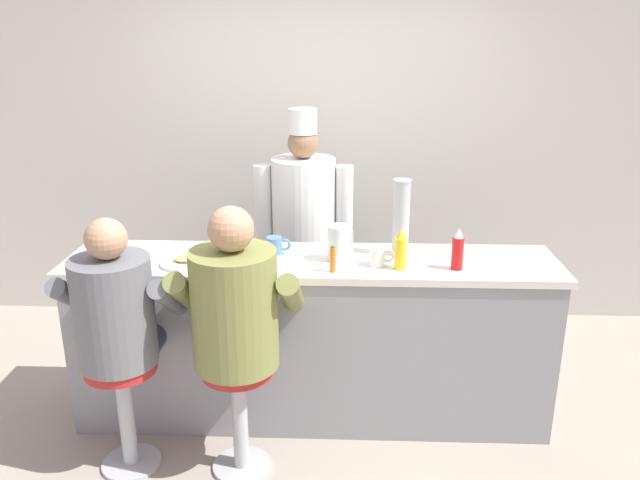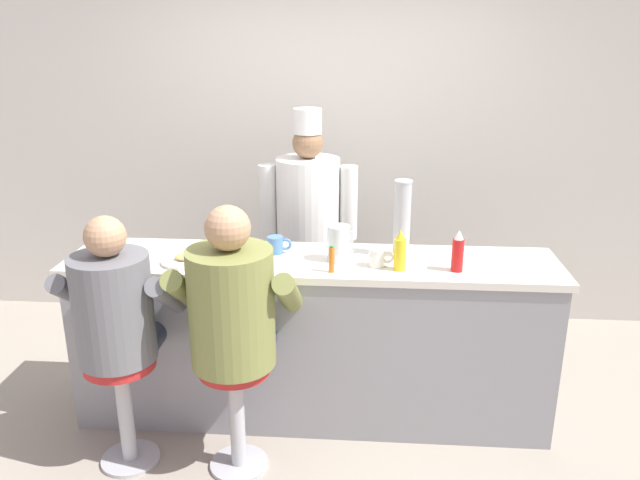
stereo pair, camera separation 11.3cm
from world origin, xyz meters
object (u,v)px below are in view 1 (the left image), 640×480
(coffee_mug_white, at_px, (378,257))
(cup_stack_steel, at_px, (401,218))
(breakfast_plate, at_px, (185,262))
(coffee_mug_blue, at_px, (275,245))
(water_pitcher_clear, at_px, (339,243))
(mustard_bottle_yellow, at_px, (400,251))
(hot_sauce_bottle_orange, at_px, (333,259))
(cook_in_whites_near, at_px, (304,223))
(ketchup_bottle_red, at_px, (458,250))
(diner_seated_grey, at_px, (118,319))
(cereal_bowl, at_px, (98,264))
(diner_seated_olive, at_px, (236,315))

(coffee_mug_white, relative_size, cup_stack_steel, 0.32)
(breakfast_plate, relative_size, coffee_mug_blue, 1.87)
(water_pitcher_clear, height_order, coffee_mug_blue, water_pitcher_clear)
(mustard_bottle_yellow, bearing_deg, hot_sauce_bottle_orange, -170.93)
(cup_stack_steel, relative_size, cook_in_whites_near, 0.25)
(hot_sauce_bottle_orange, relative_size, breakfast_plate, 0.55)
(cook_in_whites_near, bearing_deg, coffee_mug_blue, -98.65)
(water_pitcher_clear, bearing_deg, hot_sauce_bottle_orange, -99.37)
(ketchup_bottle_red, xyz_separation_m, cup_stack_steel, (-0.28, 0.21, 0.11))
(breakfast_plate, xyz_separation_m, diner_seated_grey, (-0.25, -0.38, -0.16))
(cereal_bowl, xyz_separation_m, diner_seated_grey, (0.19, -0.30, -0.17))
(water_pitcher_clear, distance_m, cook_in_whites_near, 0.87)
(coffee_mug_blue, bearing_deg, ketchup_bottle_red, -11.73)
(mustard_bottle_yellow, height_order, hot_sauce_bottle_orange, mustard_bottle_yellow)
(water_pitcher_clear, distance_m, cup_stack_steel, 0.37)
(water_pitcher_clear, height_order, breakfast_plate, water_pitcher_clear)
(hot_sauce_bottle_orange, height_order, cup_stack_steel, cup_stack_steel)
(cook_in_whites_near, bearing_deg, diner_seated_grey, -122.36)
(hot_sauce_bottle_orange, relative_size, cook_in_whites_near, 0.08)
(breakfast_plate, distance_m, diner_seated_olive, 0.52)
(mustard_bottle_yellow, distance_m, cook_in_whites_near, 1.11)
(water_pitcher_clear, distance_m, coffee_mug_blue, 0.37)
(ketchup_bottle_red, xyz_separation_m, diner_seated_olive, (-1.11, -0.36, -0.22))
(cereal_bowl, bearing_deg, coffee_mug_blue, 16.68)
(ketchup_bottle_red, distance_m, diner_seated_grey, 1.75)
(hot_sauce_bottle_orange, height_order, cook_in_whites_near, cook_in_whites_near)
(water_pitcher_clear, bearing_deg, cook_in_whites_near, 106.43)
(mustard_bottle_yellow, distance_m, breakfast_plate, 1.15)
(ketchup_bottle_red, height_order, coffee_mug_white, ketchup_bottle_red)
(hot_sauce_bottle_orange, height_order, cereal_bowl, hot_sauce_bottle_orange)
(hot_sauce_bottle_orange, xyz_separation_m, breakfast_plate, (-0.79, 0.08, -0.05))
(ketchup_bottle_red, xyz_separation_m, cereal_bowl, (-1.88, -0.07, -0.07))
(breakfast_plate, height_order, coffee_mug_white, coffee_mug_white)
(mustard_bottle_yellow, distance_m, cup_stack_steel, 0.25)
(coffee_mug_white, height_order, diner_seated_olive, diner_seated_olive)
(breakfast_plate, bearing_deg, diner_seated_grey, -123.01)
(ketchup_bottle_red, xyz_separation_m, breakfast_plate, (-1.44, 0.01, -0.09))
(breakfast_plate, distance_m, coffee_mug_white, 1.03)
(mustard_bottle_yellow, height_order, coffee_mug_white, mustard_bottle_yellow)
(water_pitcher_clear, height_order, diner_seated_grey, diner_seated_grey)
(coffee_mug_blue, relative_size, cup_stack_steel, 0.33)
(hot_sauce_bottle_orange, bearing_deg, cook_in_whites_near, 102.09)
(hot_sauce_bottle_orange, bearing_deg, coffee_mug_blue, 140.58)
(coffee_mug_blue, xyz_separation_m, diner_seated_grey, (-0.71, -0.57, -0.19))
(water_pitcher_clear, bearing_deg, coffee_mug_blue, 165.39)
(diner_seated_olive, bearing_deg, hot_sauce_bottle_orange, 33.01)
(coffee_mug_white, relative_size, diner_seated_olive, 0.10)
(hot_sauce_bottle_orange, bearing_deg, breakfast_plate, 174.24)
(water_pitcher_clear, bearing_deg, coffee_mug_white, -19.64)
(mustard_bottle_yellow, xyz_separation_m, cook_in_whites_near, (-0.57, 0.95, -0.14))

